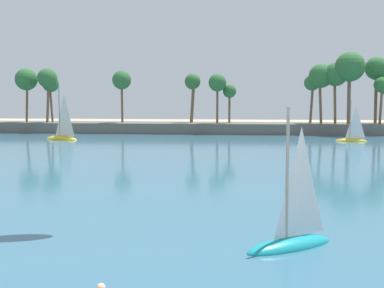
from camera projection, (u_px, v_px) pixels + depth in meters
name	position (u px, v px, depth m)	size (l,w,h in m)	color
sea	(216.00, 141.00, 65.38)	(220.00, 107.60, 0.06)	#386B84
palm_headland	(240.00, 110.00, 78.34)	(103.25, 7.27, 13.32)	#605B54
sailboat_near_shore	(352.00, 137.00, 64.49)	(4.27, 1.49, 6.11)	yellow
sailboat_toward_headland	(292.00, 233.00, 18.62)	(4.08, 3.37, 5.96)	teal
sailboat_far_left	(62.00, 134.00, 67.18)	(5.90, 3.86, 8.26)	yellow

